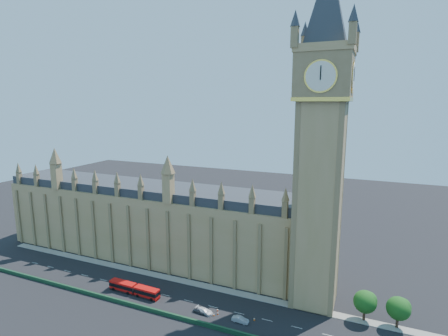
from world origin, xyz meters
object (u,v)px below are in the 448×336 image
at_px(car_grey, 200,311).
at_px(car_white, 204,311).
at_px(car_silver, 240,320).
at_px(red_bus, 134,289).

bearing_deg(car_grey, car_white, -69.73).
xyz_separation_m(car_grey, car_silver, (11.93, 0.39, 0.10)).
height_order(car_grey, car_silver, car_silver).
bearing_deg(car_white, red_bus, 93.95).
xyz_separation_m(car_silver, car_white, (-10.70, -0.09, -0.03)).
bearing_deg(car_silver, car_white, 92.07).
relative_size(red_bus, car_grey, 4.54).
relative_size(red_bus, car_silver, 3.82).
xyz_separation_m(red_bus, car_silver, (34.91, -0.67, -0.81)).
distance_m(red_bus, car_silver, 34.93).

